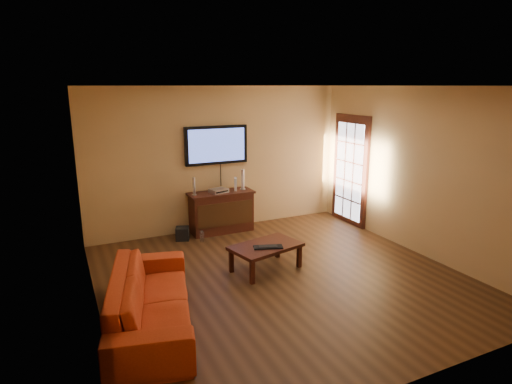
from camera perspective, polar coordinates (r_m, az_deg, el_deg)
ground_plane at (r=6.33m, az=3.43°, el=-11.29°), size 5.00×5.00×0.00m
room_walls at (r=6.36m, az=0.94°, el=4.83°), size 5.00×5.00×5.00m
french_door at (r=8.66m, az=12.44°, el=2.69°), size 0.07×1.02×2.22m
media_console at (r=8.09m, az=-4.63°, el=-2.64°), size 1.23×0.47×0.77m
television at (r=8.01m, az=-5.30°, el=6.25°), size 1.21×0.08×0.72m
coffee_table at (r=6.44m, az=1.32°, el=-7.49°), size 1.15×0.84×0.39m
sofa at (r=5.16m, az=-13.92°, el=-12.56°), size 1.13×2.29×0.86m
speaker_left at (r=7.79m, az=-8.27°, el=0.67°), size 0.09×0.09×0.33m
speaker_right at (r=8.13m, az=-1.77°, el=1.58°), size 0.11×0.11×0.39m
av_receiver at (r=7.95m, az=-5.01°, el=0.19°), size 0.37×0.31×0.07m
game_console at (r=8.09m, az=-2.74°, el=1.07°), size 0.11×0.18×0.24m
subwoofer at (r=7.83m, az=-9.78°, el=-5.48°), size 0.30×0.30×0.23m
bottle at (r=7.69m, az=-7.22°, el=-5.88°), size 0.07×0.07×0.21m
keyboard at (r=6.32m, az=1.63°, el=-7.33°), size 0.45×0.29×0.03m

